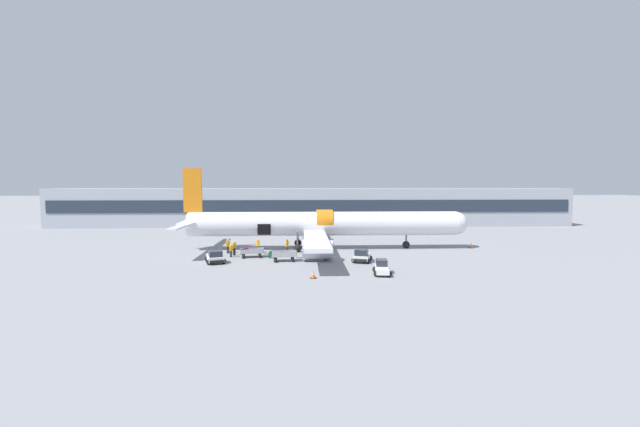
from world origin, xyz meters
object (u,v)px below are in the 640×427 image
baggage_cart_loading (252,253)px  ground_crew_supervisor (258,245)px  baggage_tug_rear (362,256)px  ground_crew_loader_b (234,248)px  airplane (320,225)px  baggage_tug_lead (382,268)px  baggage_tug_mid (215,257)px  ground_crew_loader_a (287,246)px  ground_crew_driver (228,246)px  suitcase_on_tarmac_upright (271,255)px  baggage_cart_queued (285,256)px  ground_crew_helper (231,250)px

baggage_cart_loading → ground_crew_supervisor: ground_crew_supervisor is taller
baggage_tug_rear → ground_crew_loader_b: bearing=162.7°
airplane → baggage_tug_lead: bearing=-70.6°
baggage_tug_mid → airplane: bearing=35.9°
baggage_tug_mid → baggage_cart_loading: baggage_tug_mid is taller
baggage_tug_mid → ground_crew_loader_a: ground_crew_loader_a is taller
ground_crew_driver → suitcase_on_tarmac_upright: ground_crew_driver is taller
baggage_tug_rear → ground_crew_driver: 17.04m
airplane → ground_crew_loader_a: airplane is taller
baggage_tug_mid → ground_crew_driver: size_ratio=1.98×
baggage_tug_mid → ground_crew_supervisor: size_ratio=2.01×
ground_crew_loader_a → ground_crew_driver: 7.38m
baggage_cart_loading → baggage_cart_queued: (4.02, -2.58, 0.02)m
baggage_tug_rear → ground_crew_loader_a: (-8.55, 5.85, 0.30)m
baggage_cart_queued → suitcase_on_tarmac_upright: 2.57m
airplane → baggage_cart_loading: (-8.39, -5.60, -2.70)m
baggage_tug_rear → ground_crew_helper: size_ratio=2.09×
airplane → ground_crew_helper: (-10.86, -5.44, -2.43)m
baggage_tug_mid → ground_crew_helper: (1.13, 3.25, 0.20)m
ground_crew_driver → airplane: bearing=13.8°
airplane → baggage_cart_queued: (-4.37, -8.18, -2.68)m
baggage_tug_lead → baggage_tug_mid: bearing=160.1°
baggage_tug_rear → baggage_cart_queued: baggage_tug_rear is taller
baggage_cart_queued → ground_crew_loader_a: bearing=89.3°
ground_crew_driver → ground_crew_helper: 2.71m
baggage_tug_rear → airplane: bearing=115.5°
baggage_cart_queued → ground_crew_driver: bearing=144.0°
ground_crew_supervisor → suitcase_on_tarmac_upright: 4.13m
baggage_tug_lead → ground_crew_driver: 20.81m
baggage_tug_lead → ground_crew_loader_b: (-15.94, 10.67, 0.36)m
ground_crew_driver → ground_crew_helper: size_ratio=1.18×
baggage_tug_lead → ground_crew_loader_a: bearing=128.9°
ground_crew_loader_b → ground_crew_helper: ground_crew_loader_b is taller
baggage_tug_mid → baggage_cart_queued: 7.65m
ground_crew_driver → ground_crew_helper: bearing=-72.4°
ground_crew_loader_a → ground_crew_driver: size_ratio=0.97×
baggage_tug_mid → baggage_cart_loading: 4.75m
airplane → baggage_tug_rear: airplane is taller
ground_crew_loader_a → airplane: bearing=35.4°
ground_crew_loader_a → ground_crew_helper: bearing=-160.1°
airplane → baggage_tug_lead: size_ratio=12.54×
baggage_cart_loading → ground_crew_loader_b: 2.67m
baggage_tug_rear → ground_crew_helper: 15.50m
airplane → ground_crew_supervisor: (-7.99, -2.66, -2.30)m
baggage_cart_loading → ground_crew_loader_b: ground_crew_loader_b is taller
baggage_tug_rear → ground_crew_loader_a: bearing=145.6°
baggage_tug_rear → baggage_cart_queued: 8.64m
suitcase_on_tarmac_upright → ground_crew_driver: bearing=148.6°
ground_crew_helper → ground_crew_loader_a: bearing=19.9°
baggage_tug_lead → ground_crew_supervisor: 18.07m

